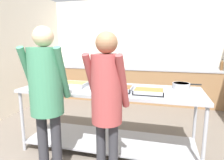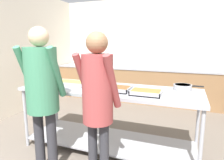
{
  "view_description": "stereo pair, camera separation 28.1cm",
  "coord_description": "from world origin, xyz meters",
  "views": [
    {
      "loc": [
        0.77,
        -1.08,
        1.52
      ],
      "look_at": [
        0.06,
        1.6,
        0.99
      ],
      "focal_mm": 32.0,
      "sensor_mm": 36.0,
      "label": 1
    },
    {
      "loc": [
        1.04,
        -0.99,
        1.52
      ],
      "look_at": [
        0.06,
        1.6,
        0.99
      ],
      "focal_mm": 32.0,
      "sensor_mm": 36.0,
      "label": 2
    }
  ],
  "objects": [
    {
      "name": "wall_left",
      "position": [
        -2.36,
        2.18,
        1.32
      ],
      "size": [
        0.06,
        4.49,
        2.65
      ],
      "color": "beige",
      "rests_on": "ground_plane"
    },
    {
      "name": "serving_tray_vegetables",
      "position": [
        0.18,
        1.41,
        0.92
      ],
      "size": [
        0.4,
        0.29,
        0.05
      ],
      "color": "#9EA0A8",
      "rests_on": "serving_counter"
    },
    {
      "name": "guest_serving_right",
      "position": [
        -0.42,
        0.72,
        1.04
      ],
      "size": [
        0.48,
        0.38,
        1.68
      ],
      "color": "#2D2D33",
      "rests_on": "ground_plane"
    },
    {
      "name": "serving_tray_greens",
      "position": [
        0.59,
        1.35,
        0.92
      ],
      "size": [
        0.37,
        0.26,
        0.05
      ],
      "color": "#9EA0A8",
      "rests_on": "serving_counter"
    },
    {
      "name": "guest_serving_left",
      "position": [
        0.24,
        0.73,
        1.01
      ],
      "size": [
        0.42,
        0.34,
        1.62
      ],
      "color": "#2D2D33",
      "rests_on": "ground_plane"
    },
    {
      "name": "plate_stack",
      "position": [
        -0.95,
        1.45,
        0.92
      ],
      "size": [
        0.25,
        0.25,
        0.06
      ],
      "color": "white",
      "rests_on": "serving_counter"
    },
    {
      "name": "serving_counter",
      "position": [
        0.06,
        1.5,
        0.6
      ],
      "size": [
        2.44,
        0.83,
        0.89
      ],
      "color": "#9EA0A8",
      "rests_on": "ground_plane"
    },
    {
      "name": "water_bottle",
      "position": [
        2.03,
        3.95,
        1.01
      ],
      "size": [
        0.07,
        0.07,
        0.26
      ],
      "color": "brown",
      "rests_on": "back_counter"
    },
    {
      "name": "sauce_pan",
      "position": [
        1.0,
        1.75,
        0.93
      ],
      "size": [
        0.37,
        0.23,
        0.08
      ],
      "color": "#9EA0A8",
      "rests_on": "serving_counter"
    },
    {
      "name": "wall_rear",
      "position": [
        0.0,
        4.37,
        1.32
      ],
      "size": [
        4.77,
        0.06,
        2.65
      ],
      "color": "beige",
      "rests_on": "ground_plane"
    },
    {
      "name": "broccoli_bowl",
      "position": [
        -0.16,
        1.56,
        0.93
      ],
      "size": [
        0.21,
        0.21,
        0.1
      ],
      "color": "silver",
      "rests_on": "serving_counter"
    },
    {
      "name": "serving_tray_roast",
      "position": [
        -0.54,
        1.52,
        0.92
      ],
      "size": [
        0.48,
        0.27,
        0.05
      ],
      "color": "#9EA0A8",
      "rests_on": "serving_counter"
    },
    {
      "name": "back_counter",
      "position": [
        0.0,
        4.0,
        0.44
      ],
      "size": [
        4.61,
        0.65,
        0.89
      ],
      "color": "olive",
      "rests_on": "ground_plane"
    }
  ]
}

